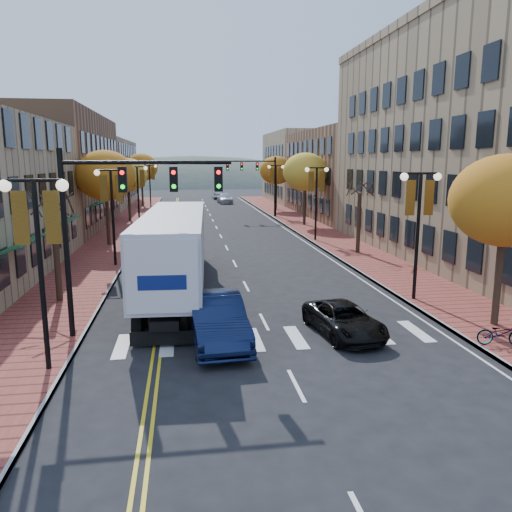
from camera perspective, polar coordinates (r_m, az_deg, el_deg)
name	(u,v)px	position (r m, az deg, el deg)	size (l,w,h in m)	color
ground	(283,359)	(17.13, 3.10, -11.71)	(200.00, 200.00, 0.00)	black
sidewalk_left	(122,230)	(48.79, -15.05, 2.84)	(4.00, 85.00, 0.15)	brown
sidewalk_right	(308,227)	(49.94, 5.94, 3.33)	(4.00, 85.00, 0.15)	brown
building_left_mid	(39,172)	(53.34, -23.57, 8.82)	(12.00, 24.00, 11.00)	brown
building_left_far	(87,173)	(77.76, -18.72, 8.95)	(12.00, 26.00, 9.50)	#9E8966
building_right_near	(508,146)	(38.24, 26.81, 11.11)	(15.00, 28.00, 15.00)	#997F5B
building_right_mid	(367,174)	(61.46, 12.56, 9.14)	(15.00, 24.00, 10.00)	brown
building_right_far	(318,167)	(82.40, 7.11, 10.03)	(15.00, 20.00, 11.00)	#9E8966
tree_left_a	(57,256)	(24.60, -21.83, -0.04)	(0.28, 0.28, 4.20)	#382619
tree_left_b	(105,176)	(39.94, -16.84, 8.79)	(4.48, 4.48, 7.21)	#382619
tree_left_c	(128,175)	(55.83, -14.42, 8.97)	(4.16, 4.16, 6.69)	#382619
tree_left_d	(141,167)	(73.74, -12.97, 9.84)	(4.61, 4.61, 7.42)	#382619
tree_right_a	(506,201)	(21.36, 26.63, 5.65)	(4.16, 4.16, 6.69)	#382619
tree_right_b	(359,223)	(35.90, 11.65, 3.72)	(0.28, 0.28, 4.20)	#382619
tree_right_c	(305,172)	(50.98, 5.64, 9.54)	(4.48, 4.48, 7.21)	#382619
tree_right_d	(276,170)	(66.63, 2.31, 9.75)	(4.35, 4.35, 7.00)	#382619
lamp_left_a	(38,238)	(16.26, -23.64, 1.89)	(1.96, 0.36, 6.05)	black
lamp_left_b	(112,198)	(31.88, -16.14, 6.34)	(1.96, 0.36, 6.05)	black
lamp_left_c	(138,185)	(49.74, -13.36, 7.95)	(1.96, 0.36, 6.05)	black
lamp_left_d	(150,178)	(67.68, -12.05, 8.70)	(1.96, 0.36, 6.05)	black
lamp_right_a	(419,211)	(24.11, 18.12, 4.90)	(1.96, 0.36, 6.05)	black
lamp_right_b	(316,189)	(40.98, 6.92, 7.60)	(1.96, 0.36, 6.05)	black
lamp_right_c	(276,180)	(58.52, 2.29, 8.62)	(1.96, 0.36, 6.05)	black
traffic_mast_near	(119,207)	(18.71, -15.38, 5.42)	(6.10, 0.35, 7.00)	black
traffic_mast_far	(259,175)	(58.17, 0.31, 9.24)	(6.10, 0.34, 7.00)	black
semi_truck	(176,245)	(25.23, -9.09, 1.25)	(3.41, 16.66, 4.14)	black
navy_sedan	(216,319)	(18.39, -4.56, -7.19)	(1.87, 5.37, 1.77)	#0C1533
black_suv	(344,320)	(19.46, 10.03, -7.17)	(2.00, 4.34, 1.21)	black
car_far_white	(191,207)	(65.17, -7.44, 5.61)	(1.68, 4.17, 1.42)	silver
car_far_silver	(225,198)	(78.58, -3.59, 6.59)	(2.11, 5.19, 1.51)	#B1B1B9
car_far_oncoming	(218,194)	(87.90, -4.39, 7.06)	(1.69, 4.85, 1.60)	#A3A3AA
bicycle	(501,333)	(19.77, 26.21, -7.92)	(0.58, 1.65, 0.87)	gray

